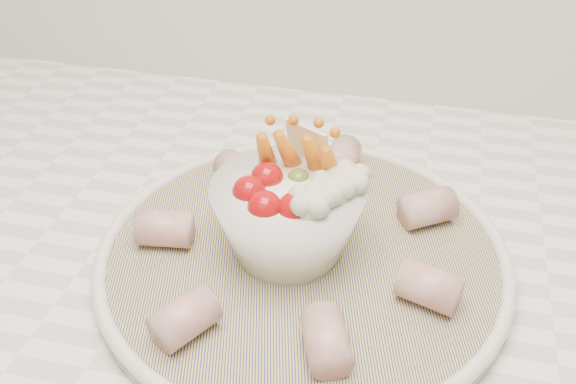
# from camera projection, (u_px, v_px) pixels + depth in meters

# --- Properties ---
(serving_platter) EXTENTS (0.44, 0.44, 0.02)m
(serving_platter) POSITION_uv_depth(u_px,v_px,m) (303.00, 255.00, 0.56)
(serving_platter) COLOR navy
(serving_platter) RESTS_ON kitchen_counter
(veggie_bowl) EXTENTS (0.13, 0.13, 0.11)m
(veggie_bowl) POSITION_uv_depth(u_px,v_px,m) (290.00, 213.00, 0.53)
(veggie_bowl) COLOR white
(veggie_bowl) RESTS_ON serving_platter
(cured_meat_rolls) EXTENTS (0.28, 0.29, 0.03)m
(cured_meat_rolls) POSITION_uv_depth(u_px,v_px,m) (302.00, 237.00, 0.55)
(cured_meat_rolls) COLOR #AB524E
(cured_meat_rolls) RESTS_ON serving_platter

